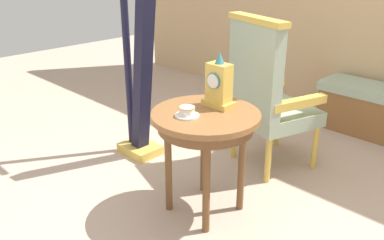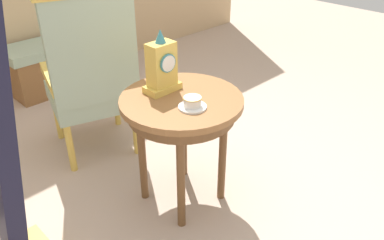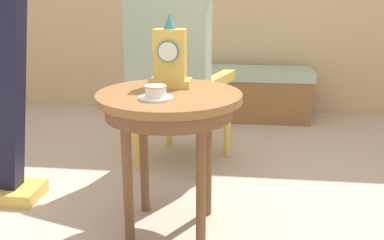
% 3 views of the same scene
% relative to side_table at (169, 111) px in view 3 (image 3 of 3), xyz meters
% --- Properties ---
extents(ground_plane, '(10.00, 10.00, 0.00)m').
position_rel_side_table_xyz_m(ground_plane, '(-0.04, -0.02, -0.58)').
color(ground_plane, '#BCA38E').
extents(side_table, '(0.65, 0.65, 0.67)m').
position_rel_side_table_xyz_m(side_table, '(0.00, 0.00, 0.00)').
color(side_table, brown).
rests_on(side_table, ground).
extents(teacup_left, '(0.14, 0.14, 0.06)m').
position_rel_side_table_xyz_m(teacup_left, '(-0.04, -0.12, 0.11)').
color(teacup_left, white).
rests_on(teacup_left, side_table).
extents(mantel_clock, '(0.19, 0.11, 0.34)m').
position_rel_side_table_xyz_m(mantel_clock, '(-0.02, 0.13, 0.22)').
color(mantel_clock, gold).
rests_on(mantel_clock, side_table).
extents(armchair, '(0.67, 0.67, 1.14)m').
position_rel_side_table_xyz_m(armchair, '(-0.08, 0.74, 0.01)').
color(armchair, '#9EB299').
rests_on(armchair, ground).
extents(harp, '(0.40, 0.24, 1.81)m').
position_rel_side_table_xyz_m(harp, '(-0.88, 0.21, 0.15)').
color(harp, gold).
rests_on(harp, ground).
extents(window_bench, '(1.10, 0.40, 0.44)m').
position_rel_side_table_xyz_m(window_bench, '(0.35, 1.93, -0.36)').
color(window_bench, '#9EB299').
rests_on(window_bench, ground).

